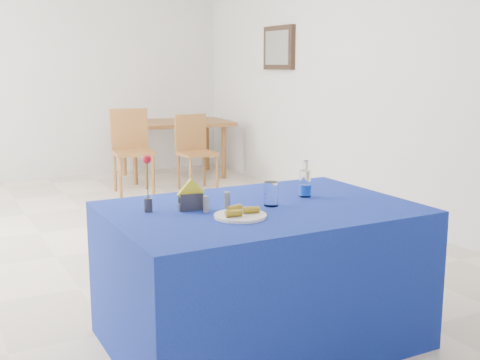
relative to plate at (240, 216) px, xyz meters
name	(u,v)px	position (x,y,z in m)	size (l,w,h in m)	color
floor	(124,247)	(0.05, 2.18, -0.77)	(7.00, 7.00, 0.00)	beige
room_shell	(116,33)	(0.05, 2.18, 0.98)	(7.00, 7.00, 7.00)	silver
picture_frame	(279,48)	(2.52, 3.78, 0.93)	(0.06, 0.64, 0.52)	black
picture_art	(277,48)	(2.50, 3.78, 0.93)	(0.02, 0.52, 0.40)	#998C66
plate	(240,216)	(0.00, 0.00, 0.00)	(0.26, 0.26, 0.01)	white
drinking_glass	(271,194)	(0.26, 0.14, 0.06)	(0.08, 0.08, 0.13)	white
salt_shaker	(206,204)	(-0.11, 0.17, 0.04)	(0.03, 0.03, 0.09)	gray
pepper_shaker	(227,200)	(0.03, 0.21, 0.04)	(0.03, 0.03, 0.09)	slate
blue_table	(261,274)	(0.21, 0.15, -0.39)	(1.60, 1.10, 0.76)	navy
water_bottle	(305,184)	(0.55, 0.25, 0.06)	(0.07, 0.07, 0.21)	white
napkin_holder	(191,201)	(-0.15, 0.26, 0.04)	(0.15, 0.07, 0.17)	#3B3B40
rose_vase	(148,185)	(-0.36, 0.32, 0.13)	(0.05, 0.05, 0.30)	#292A2F
oak_table	(173,127)	(1.61, 4.98, -0.09)	(1.59, 1.11, 0.76)	brown
chair_bg_left	(131,145)	(0.81, 4.29, -0.20)	(0.49, 0.49, 0.99)	#995A2C
chair_bg_right	(194,147)	(1.53, 4.10, -0.24)	(0.42, 0.42, 0.91)	#995A2C
banana_pieces	(240,210)	(0.00, 0.01, 0.02)	(0.20, 0.14, 0.03)	gold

